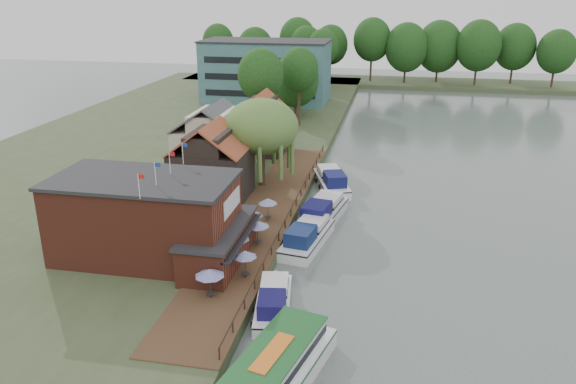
# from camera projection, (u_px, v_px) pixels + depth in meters

# --- Properties ---
(ground) EXTENTS (260.00, 260.00, 0.00)m
(ground) POSITION_uv_depth(u_px,v_px,m) (330.00, 277.00, 47.92)
(ground) COLOR #4D5956
(ground) RESTS_ON ground
(land_bank) EXTENTS (50.00, 140.00, 1.00)m
(land_bank) POSITION_uv_depth(u_px,v_px,m) (163.00, 146.00, 85.43)
(land_bank) COLOR #384728
(land_bank) RESTS_ON ground
(quay_deck) EXTENTS (6.00, 50.00, 0.10)m
(quay_deck) POSITION_uv_depth(u_px,v_px,m) (265.00, 215.00, 58.22)
(quay_deck) COLOR #47301E
(quay_deck) RESTS_ON land_bank
(quay_rail) EXTENTS (0.20, 49.00, 1.00)m
(quay_rail) POSITION_uv_depth(u_px,v_px,m) (292.00, 211.00, 58.03)
(quay_rail) COLOR black
(quay_rail) RESTS_ON land_bank
(pub) EXTENTS (20.00, 11.00, 7.30)m
(pub) POSITION_uv_depth(u_px,v_px,m) (167.00, 219.00, 47.94)
(pub) COLOR maroon
(pub) RESTS_ON land_bank
(hotel_block) EXTENTS (25.40, 12.40, 12.30)m
(hotel_block) POSITION_uv_depth(u_px,v_px,m) (266.00, 71.00, 113.90)
(hotel_block) COLOR #38666B
(hotel_block) RESTS_ON land_bank
(cottage_a) EXTENTS (8.60, 7.60, 8.50)m
(cottage_a) POSITION_uv_depth(u_px,v_px,m) (211.00, 161.00, 61.72)
(cottage_a) COLOR black
(cottage_a) RESTS_ON land_bank
(cottage_b) EXTENTS (9.60, 8.60, 8.50)m
(cottage_b) POSITION_uv_depth(u_px,v_px,m) (214.00, 137.00, 71.48)
(cottage_b) COLOR beige
(cottage_b) RESTS_ON land_bank
(cottage_c) EXTENTS (7.60, 7.60, 8.50)m
(cottage_c) POSITION_uv_depth(u_px,v_px,m) (261.00, 123.00, 79.03)
(cottage_c) COLOR black
(cottage_c) RESTS_ON land_bank
(willow) EXTENTS (8.60, 8.60, 10.43)m
(willow) POSITION_uv_depth(u_px,v_px,m) (262.00, 143.00, 65.18)
(willow) COLOR #476B2D
(willow) RESTS_ON land_bank
(umbrella_0) EXTENTS (2.28, 2.28, 2.38)m
(umbrella_0) POSITION_uv_depth(u_px,v_px,m) (210.00, 283.00, 42.34)
(umbrella_0) COLOR #1C1B96
(umbrella_0) RESTS_ON quay_deck
(umbrella_1) EXTENTS (1.96, 1.96, 2.38)m
(umbrella_1) POSITION_uv_depth(u_px,v_px,m) (245.00, 264.00, 45.26)
(umbrella_1) COLOR navy
(umbrella_1) RESTS_ON quay_deck
(umbrella_2) EXTENTS (2.16, 2.16, 2.38)m
(umbrella_2) POSITION_uv_depth(u_px,v_px,m) (237.00, 246.00, 48.36)
(umbrella_2) COLOR navy
(umbrella_2) RESTS_ON quay_deck
(umbrella_3) EXTENTS (2.19, 2.19, 2.38)m
(umbrella_3) POSITION_uv_depth(u_px,v_px,m) (257.00, 233.00, 50.98)
(umbrella_3) COLOR navy
(umbrella_3) RESTS_ON quay_deck
(umbrella_4) EXTENTS (2.16, 2.16, 2.38)m
(umbrella_4) POSITION_uv_depth(u_px,v_px,m) (252.00, 222.00, 53.36)
(umbrella_4) COLOR navy
(umbrella_4) RESTS_ON quay_deck
(umbrella_5) EXTENTS (1.94, 1.94, 2.38)m
(umbrella_5) POSITION_uv_depth(u_px,v_px,m) (268.00, 209.00, 56.32)
(umbrella_5) COLOR navy
(umbrella_5) RESTS_ON quay_deck
(cruiser_0) EXTENTS (4.32, 9.47, 2.18)m
(cruiser_0) POSITION_uv_depth(u_px,v_px,m) (273.00, 298.00, 42.62)
(cruiser_0) COLOR white
(cruiser_0) RESTS_ON ground
(cruiser_1) EXTENTS (4.88, 10.67, 2.51)m
(cruiser_1) POSITION_uv_depth(u_px,v_px,m) (307.00, 233.00, 53.42)
(cruiser_1) COLOR white
(cruiser_1) RESTS_ON ground
(cruiser_2) EXTENTS (5.29, 11.23, 2.65)m
(cruiser_2) POSITION_uv_depth(u_px,v_px,m) (322.00, 209.00, 58.95)
(cruiser_2) COLOR silver
(cruiser_2) RESTS_ON ground
(cruiser_3) EXTENTS (6.50, 11.02, 2.56)m
(cruiser_3) POSITION_uv_depth(u_px,v_px,m) (331.00, 178.00, 68.55)
(cruiser_3) COLOR white
(cruiser_3) RESTS_ON ground
(tour_boat) EXTENTS (7.11, 14.36, 3.02)m
(tour_boat) POSITION_uv_depth(u_px,v_px,m) (267.00, 379.00, 33.17)
(tour_boat) COLOR silver
(tour_boat) RESTS_ON ground
(swan) EXTENTS (0.44, 0.44, 0.44)m
(swan) POSITION_uv_depth(u_px,v_px,m) (262.00, 349.00, 38.12)
(swan) COLOR white
(swan) RESTS_ON ground
(bank_tree_0) EXTENTS (7.05, 7.05, 13.67)m
(bank_tree_0) POSITION_uv_depth(u_px,v_px,m) (261.00, 93.00, 86.54)
(bank_tree_0) COLOR #143811
(bank_tree_0) RESTS_ON land_bank
(bank_tree_1) EXTENTS (6.37, 6.37, 13.12)m
(bank_tree_1) POSITION_uv_depth(u_px,v_px,m) (299.00, 87.00, 93.44)
(bank_tree_1) COLOR #143811
(bank_tree_1) RESTS_ON land_bank
(bank_tree_2) EXTENTS (8.34, 8.34, 11.39)m
(bank_tree_2) POSITION_uv_depth(u_px,v_px,m) (295.00, 85.00, 100.24)
(bank_tree_2) COLOR #143811
(bank_tree_2) RESTS_ON land_bank
(bank_tree_3) EXTENTS (6.20, 6.20, 11.55)m
(bank_tree_3) POSITION_uv_depth(u_px,v_px,m) (297.00, 67.00, 121.78)
(bank_tree_3) COLOR #143811
(bank_tree_3) RESTS_ON land_bank
(bank_tree_4) EXTENTS (6.94, 6.94, 13.50)m
(bank_tree_4) POSITION_uv_depth(u_px,v_px,m) (323.00, 59.00, 127.34)
(bank_tree_4) COLOR #143811
(bank_tree_4) RESTS_ON land_bank
(bank_tree_5) EXTENTS (7.47, 7.47, 13.75)m
(bank_tree_5) POSITION_uv_depth(u_px,v_px,m) (306.00, 55.00, 133.63)
(bank_tree_5) COLOR #143811
(bank_tree_5) RESTS_ON land_bank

